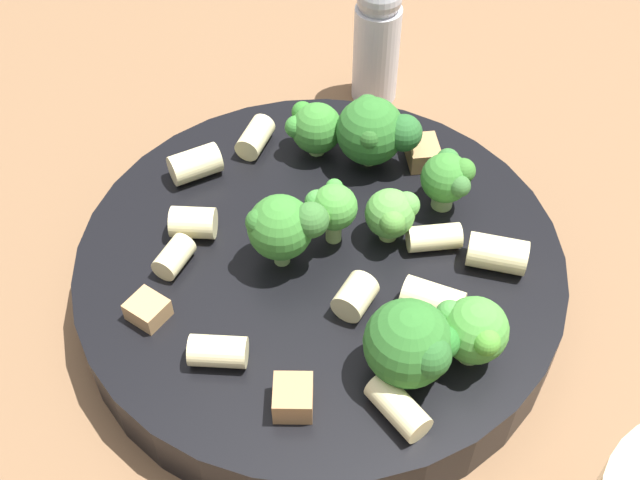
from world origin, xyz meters
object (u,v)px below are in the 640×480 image
broccoli_floret_1 (373,130)px  broccoli_floret_7 (412,343)px  rigatoni_3 (195,164)px  rigatoni_4 (430,305)px  pasta_bowl (320,270)px  rigatoni_0 (255,137)px  rigatoni_8 (398,407)px  chicken_chunk_0 (423,153)px  broccoli_floret_6 (448,178)px  broccoli_floret_3 (473,330)px  pepper_shaker (377,39)px  broccoli_floret_2 (332,208)px  rigatoni_1 (497,254)px  rigatoni_7 (174,257)px  broccoli_floret_4 (282,226)px  rigatoni_9 (355,297)px  broccoli_floret_5 (392,214)px  broccoli_floret_0 (313,127)px  rigatoni_6 (212,347)px  chicken_chunk_2 (293,398)px  rigatoni_5 (434,238)px  chicken_chunk_1 (148,310)px  rigatoni_2 (193,223)px

broccoli_floret_1 → broccoli_floret_7: (0.11, 0.09, 0.00)m
rigatoni_3 → rigatoni_4: same height
pasta_bowl → rigatoni_0: 0.09m
rigatoni_8 → chicken_chunk_0: size_ratio=1.38×
pasta_bowl → broccoli_floret_6: bearing=152.6°
broccoli_floret_3 → rigatoni_4: broccoli_floret_3 is taller
rigatoni_3 → pepper_shaker: pepper_shaker is taller
broccoli_floret_3 → broccoli_floret_2: bearing=-104.3°
broccoli_floret_7 → rigatoni_3: 0.17m
rigatoni_1 → rigatoni_7: (0.09, -0.13, -0.00)m
pasta_bowl → rigatoni_8: 0.10m
rigatoni_0 → chicken_chunk_0: 0.10m
broccoli_floret_4 → rigatoni_7: broccoli_floret_4 is taller
rigatoni_9 → broccoli_floret_5: bearing=-168.1°
broccoli_floret_0 → rigatoni_9: (0.08, 0.08, -0.01)m
broccoli_floret_7 → rigatoni_6: bearing=-60.2°
broccoli_floret_2 → broccoli_floret_6: 0.07m
broccoli_floret_6 → rigatoni_0: size_ratio=1.30×
broccoli_floret_3 → broccoli_floret_5: broccoli_floret_3 is taller
broccoli_floret_1 → chicken_chunk_2: (0.15, 0.06, -0.02)m
rigatoni_5 → rigatoni_1: bearing=102.7°
broccoli_floret_7 → chicken_chunk_2: 0.06m
broccoli_floret_1 → rigatoni_9: 0.11m
pasta_bowl → rigatoni_9: (0.02, 0.03, 0.02)m
broccoli_floret_2 → rigatoni_7: 0.08m
broccoli_floret_0 → chicken_chunk_2: (0.14, 0.09, -0.01)m
rigatoni_1 → rigatoni_9: rigatoni_1 is taller
pasta_bowl → rigatoni_3: 0.09m
rigatoni_5 → chicken_chunk_1: bearing=-37.0°
rigatoni_1 → rigatoni_8: rigatoni_1 is taller
rigatoni_1 → chicken_chunk_1: 0.17m
broccoli_floret_0 → pepper_shaker: pepper_shaker is taller
rigatoni_3 → chicken_chunk_2: bearing=56.8°
broccoli_floret_6 → rigatoni_7: 0.15m
broccoli_floret_1 → pepper_shaker: bearing=-148.8°
rigatoni_2 → broccoli_floret_1: bearing=155.6°
rigatoni_1 → pepper_shaker: (-0.12, -0.15, 0.00)m
chicken_chunk_1 → broccoli_floret_0: bearing=-178.2°
chicken_chunk_0 → pasta_bowl: bearing=-4.7°
rigatoni_5 → chicken_chunk_2: bearing=-1.6°
broccoli_floret_0 → rigatoni_2: 0.09m
broccoli_floret_4 → rigatoni_6: broccoli_floret_4 is taller
broccoli_floret_7 → chicken_chunk_0: broccoli_floret_7 is taller
rigatoni_0 → chicken_chunk_0: (-0.05, 0.09, -0.00)m
rigatoni_2 → chicken_chunk_1: (0.05, 0.02, -0.00)m
rigatoni_0 → pepper_shaker: bearing=176.2°
broccoli_floret_2 → chicken_chunk_0: broccoli_floret_2 is taller
rigatoni_0 → rigatoni_8: bearing=57.4°
broccoli_floret_0 → rigatoni_0: 0.04m
rigatoni_5 → rigatoni_7: bearing=-49.0°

